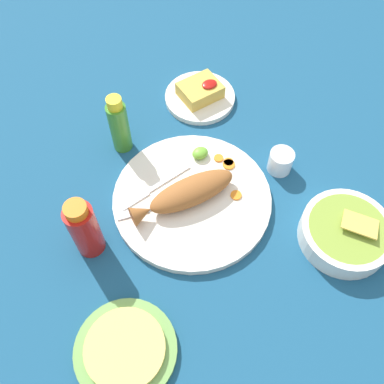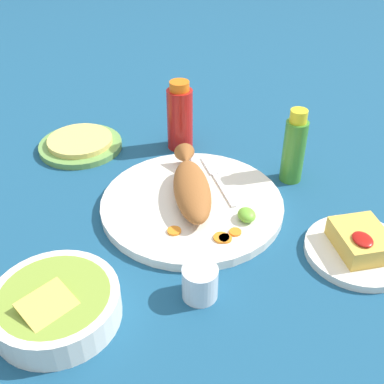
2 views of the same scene
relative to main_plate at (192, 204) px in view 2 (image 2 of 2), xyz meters
name	(u,v)px [view 2 (image 2 of 2)]	position (x,y,z in m)	size (l,w,h in m)	color
ground_plane	(192,208)	(0.00, 0.00, -0.01)	(4.00, 4.00, 0.00)	navy
main_plate	(192,204)	(0.00, 0.00, 0.00)	(0.35, 0.35, 0.02)	white
fried_fish	(191,186)	(-0.01, 0.00, 0.03)	(0.24, 0.09, 0.05)	#935628
fork_near	(194,174)	(-0.09, 0.02, 0.01)	(0.18, 0.06, 0.00)	silver
fork_far	(216,177)	(-0.07, 0.06, 0.01)	(0.19, 0.03, 0.00)	silver
carrot_slice_near	(174,231)	(0.08, -0.05, 0.01)	(0.02, 0.02, 0.00)	orange
carrot_slice_mid	(225,238)	(0.12, 0.03, 0.01)	(0.02, 0.02, 0.00)	orange
carrot_slice_far	(221,238)	(0.12, 0.03, 0.01)	(0.03, 0.03, 0.00)	orange
carrot_slice_extra	(235,232)	(0.11, 0.05, 0.01)	(0.02, 0.02, 0.00)	orange
lime_wedge_main	(247,215)	(0.08, 0.08, 0.02)	(0.04, 0.03, 0.02)	#6BB233
hot_sauce_bottle_red	(180,117)	(-0.24, 0.02, 0.07)	(0.06, 0.06, 0.16)	#B21914
hot_sauce_bottle_green	(294,148)	(-0.06, 0.22, 0.07)	(0.05, 0.05, 0.16)	#3D8428
salt_cup	(200,284)	(0.22, -0.03, 0.01)	(0.06, 0.06, 0.05)	silver
side_plate_fries	(358,251)	(0.19, 0.25, 0.00)	(0.18, 0.18, 0.01)	white
fries_pile	(361,240)	(0.19, 0.25, 0.02)	(0.10, 0.08, 0.04)	gold
guacamole_bowl	(56,304)	(0.22, -0.25, 0.02)	(0.19, 0.19, 0.06)	white
tortilla_plate	(81,146)	(-0.27, -0.21, 0.00)	(0.19, 0.19, 0.01)	#6B9E4C
tortilla_stack	(80,141)	(-0.27, -0.21, 0.01)	(0.15, 0.15, 0.01)	#E0C666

